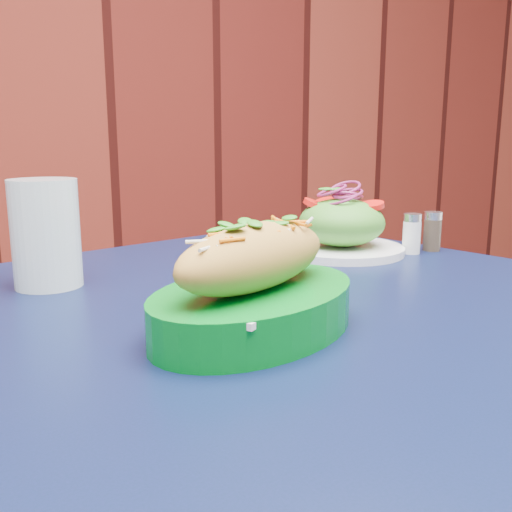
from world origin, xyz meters
TOP-DOWN VIEW (x-y plane):
  - cafe_table at (-0.21, 1.55)m, footprint 0.94×0.94m
  - banh_mi_basket at (-0.30, 1.47)m, footprint 0.28×0.24m
  - salad_plate at (0.00, 1.72)m, footprint 0.20×0.20m
  - water_glass at (-0.44, 1.74)m, footprint 0.08×0.08m
  - salt_shaker at (0.10, 1.66)m, footprint 0.03×0.03m
  - pepper_shaker at (0.14, 1.66)m, footprint 0.03×0.03m

SIDE VIEW (x-z plane):
  - cafe_table at x=-0.21m, z-range 0.29..1.04m
  - salt_shaker at x=0.10m, z-range 0.75..0.81m
  - pepper_shaker at x=0.14m, z-range 0.75..0.81m
  - salad_plate at x=0.00m, z-range 0.74..0.85m
  - banh_mi_basket at x=-0.30m, z-range 0.74..0.85m
  - water_glass at x=-0.44m, z-range 0.75..0.88m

